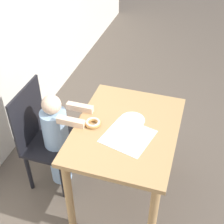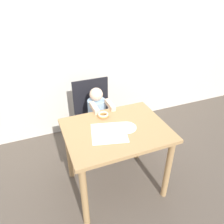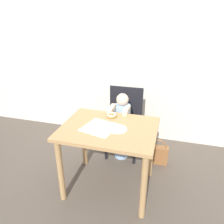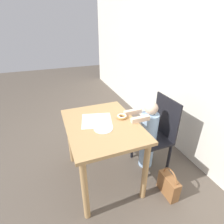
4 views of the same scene
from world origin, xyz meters
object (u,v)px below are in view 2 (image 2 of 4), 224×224
chair (95,116)px  child_figure (98,122)px  donut (103,115)px  handbag (132,135)px

chair → child_figure: chair is taller
chair → donut: chair is taller
chair → donut: bearing=-95.6°
donut → handbag: (0.53, 0.34, -0.65)m
chair → donut: 0.56m
child_figure → handbag: child_figure is taller
chair → child_figure: bearing=-90.0°
child_figure → donut: child_figure is taller
handbag → child_figure: bearing=-180.0°
chair → child_figure: 0.12m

